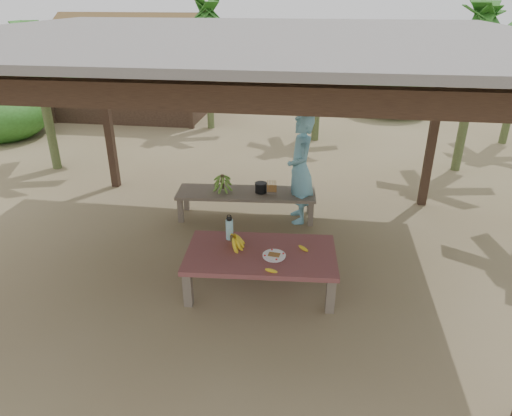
# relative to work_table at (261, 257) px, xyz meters

# --- Properties ---
(ground) EXTENTS (80.00, 80.00, 0.00)m
(ground) POSITION_rel_work_table_xyz_m (-0.37, 0.57, -0.43)
(ground) COLOR brown
(ground) RESTS_ON ground
(pavilion) EXTENTS (6.60, 5.60, 2.95)m
(pavilion) POSITION_rel_work_table_xyz_m (-0.38, 0.56, 2.34)
(pavilion) COLOR black
(pavilion) RESTS_ON ground
(work_table) EXTENTS (1.87, 1.13, 0.50)m
(work_table) POSITION_rel_work_table_xyz_m (0.00, 0.00, 0.00)
(work_table) COLOR brown
(work_table) RESTS_ON ground
(bench) EXTENTS (2.24, 0.78, 0.45)m
(bench) POSITION_rel_work_table_xyz_m (-0.50, 1.91, -0.04)
(bench) COLOR brown
(bench) RESTS_ON ground
(ripe_banana_bunch) EXTENTS (0.37, 0.35, 0.18)m
(ripe_banana_bunch) POSITION_rel_work_table_xyz_m (-0.37, 0.06, 0.16)
(ripe_banana_bunch) COLOR yellow
(ripe_banana_bunch) RESTS_ON work_table
(plate) EXTENTS (0.27, 0.27, 0.04)m
(plate) POSITION_rel_work_table_xyz_m (0.17, -0.09, 0.08)
(plate) COLOR white
(plate) RESTS_ON work_table
(loose_banana_front) EXTENTS (0.14, 0.04, 0.04)m
(loose_banana_front) POSITION_rel_work_table_xyz_m (0.17, -0.41, 0.09)
(loose_banana_front) COLOR yellow
(loose_banana_front) RESTS_ON work_table
(loose_banana_side) EXTENTS (0.15, 0.12, 0.04)m
(loose_banana_side) POSITION_rel_work_table_xyz_m (0.50, 0.13, 0.09)
(loose_banana_side) COLOR yellow
(loose_banana_side) RESTS_ON work_table
(water_flask) EXTENTS (0.09, 0.09, 0.34)m
(water_flask) POSITION_rel_work_table_xyz_m (-0.44, 0.28, 0.21)
(water_flask) COLOR #45C4DA
(water_flask) RESTS_ON work_table
(green_banana_stalk) EXTENTS (0.28, 0.28, 0.30)m
(green_banana_stalk) POSITION_rel_work_table_xyz_m (-0.88, 1.88, 0.16)
(green_banana_stalk) COLOR #598C2D
(green_banana_stalk) RESTS_ON bench
(cooking_pot) EXTENTS (0.18, 0.18, 0.16)m
(cooking_pot) POSITION_rel_work_table_xyz_m (-0.27, 1.93, 0.09)
(cooking_pot) COLOR black
(cooking_pot) RESTS_ON bench
(skewer_rack) EXTENTS (0.19, 0.09, 0.24)m
(skewer_rack) POSITION_rel_work_table_xyz_m (-0.09, 1.90, 0.14)
(skewer_rack) COLOR #A57F47
(skewer_rack) RESTS_ON bench
(woman) EXTENTS (0.54, 0.70, 1.73)m
(woman) POSITION_rel_work_table_xyz_m (0.34, 1.96, 0.43)
(woman) COLOR #69ADC6
(woman) RESTS_ON ground
(hut) EXTENTS (4.40, 3.43, 2.85)m
(hut) POSITION_rel_work_table_xyz_m (-4.87, 8.57, 0.67)
(hut) COLOR black
(hut) RESTS_ON ground
(banana_plant_ne) EXTENTS (1.80, 1.80, 3.15)m
(banana_plant_ne) POSITION_rel_work_table_xyz_m (3.43, 4.75, 2.23)
(banana_plant_ne) COLOR #596638
(banana_plant_ne) RESTS_ON ground
(banana_plant_n) EXTENTS (1.80, 1.80, 2.60)m
(banana_plant_n) POSITION_rel_work_table_xyz_m (0.47, 6.48, 1.69)
(banana_plant_n) COLOR #596638
(banana_plant_n) RESTS_ON ground
(banana_plant_nw) EXTENTS (1.80, 1.80, 3.16)m
(banana_plant_nw) POSITION_rel_work_table_xyz_m (-2.36, 7.20, 2.24)
(banana_plant_nw) COLOR #596638
(banana_plant_nw) RESTS_ON ground
(banana_plant_w) EXTENTS (1.80, 1.80, 2.64)m
(banana_plant_w) POSITION_rel_work_table_xyz_m (-4.82, 3.64, 1.73)
(banana_plant_w) COLOR #596638
(banana_plant_w) RESTS_ON ground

